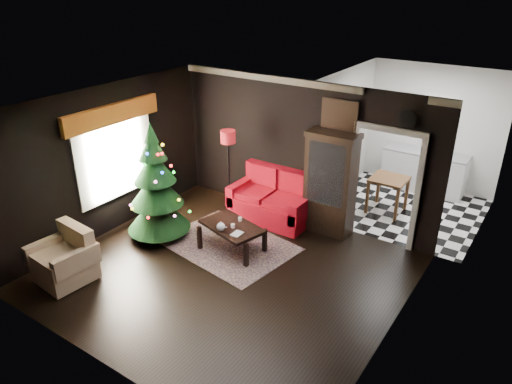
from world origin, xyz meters
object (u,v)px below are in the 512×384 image
Objects in this scene: loveseat at (272,197)px; christmas_tree at (156,185)px; teapot at (221,227)px; curio_cabinet at (330,186)px; kitchen_table at (387,195)px; floor_lamp at (229,175)px; wall_clock at (407,119)px; coffee_table at (232,237)px; armchair at (63,256)px.

loveseat is 0.76× the size of christmas_tree.
loveseat is at bearing 90.69° from teapot.
loveseat is 0.89× the size of curio_cabinet.
teapot is 0.23× the size of kitchen_table.
floor_lamp is 2.53× the size of kitchen_table.
teapot is at bearing -138.36° from wall_clock.
curio_cabinet reaches higher than coffee_table.
christmas_tree is at bearing -133.21° from kitchen_table.
floor_lamp is 3.54m from armchair.
wall_clock is at bearing 29.89° from christmas_tree.
coffee_table is at bearing -87.76° from loveseat.
armchair is (-0.75, -3.44, -0.37)m from floor_lamp.
floor_lamp reaches higher than loveseat.
kitchen_table is (-0.55, 1.25, -2.00)m from wall_clock.
wall_clock is (2.35, 0.40, 1.88)m from loveseat.
coffee_table is 6.45× the size of teapot.
coffee_table is 1.48× the size of kitchen_table.
kitchen_table is (3.43, 5.31, -0.09)m from armchair.
christmas_tree is (-1.40, -1.75, 0.55)m from loveseat.
floor_lamp is (-2.03, -0.45, -0.12)m from curio_cabinet.
curio_cabinet is 2.23m from teapot.
loveseat is at bearing -137.49° from kitchen_table.
kitchen_table is (2.68, 1.88, -0.45)m from floor_lamp.
wall_clock is (2.33, 2.07, 1.79)m from teapot.
kitchen_table is (1.80, 1.65, -0.12)m from loveseat.
coffee_table is (1.45, 0.34, -0.79)m from christmas_tree.
loveseat is 2.27× the size of kitchen_table.
curio_cabinet reaches higher than loveseat.
curio_cabinet is 1.71× the size of coffee_table.
curio_cabinet is 1.67m from kitchen_table.
floor_lamp is at bearing -165.71° from loveseat.
teapot is at bearing -120.85° from curio_cabinet.
kitchen_table is at bearing 34.94° from floor_lamp.
teapot is (-1.13, -1.89, -0.36)m from curio_cabinet.
curio_cabinet is 2.53× the size of kitchen_table.
loveseat reaches higher than teapot.
teapot is (0.02, -1.67, 0.09)m from loveseat.
curio_cabinet is at bearing 59.15° from teapot.
wall_clock is 0.43× the size of kitchen_table.
curio_cabinet is at bearing 56.11° from coffee_table.
coffee_table is (0.94, -1.18, -0.57)m from floor_lamp.
wall_clock is at bearing 38.26° from coffee_table.
coffee_table is 0.42m from teapot.
teapot is (1.65, 1.99, 0.13)m from armchair.
christmas_tree is (-2.55, -1.97, 0.10)m from curio_cabinet.
curio_cabinet is 2.09m from floor_lamp.
christmas_tree reaches higher than loveseat.
kitchen_table is (1.74, 3.06, 0.11)m from coffee_table.
armchair reaches higher than teapot.
floor_lamp is 5.94× the size of wall_clock.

